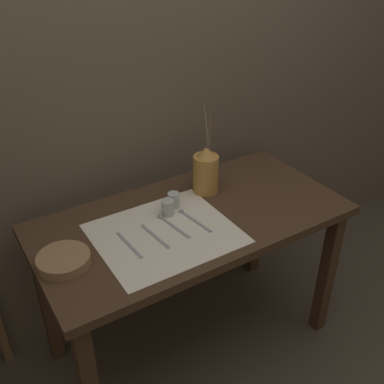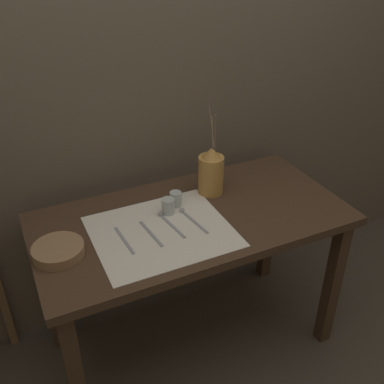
# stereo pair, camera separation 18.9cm
# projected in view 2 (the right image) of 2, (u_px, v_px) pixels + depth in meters

# --- Properties ---
(ground_plane) EXTENTS (12.00, 12.00, 0.00)m
(ground_plane) POSITION_uv_depth(u_px,v_px,m) (192.00, 339.00, 2.36)
(ground_plane) COLOR #473F35
(stone_wall_back) EXTENTS (7.00, 0.06, 2.40)m
(stone_wall_back) POSITION_uv_depth(u_px,v_px,m) (150.00, 92.00, 2.08)
(stone_wall_back) COLOR brown
(stone_wall_back) RESTS_ON ground_plane
(wooden_table) EXTENTS (1.36, 0.68, 0.78)m
(wooden_table) POSITION_uv_depth(u_px,v_px,m) (192.00, 235.00, 2.01)
(wooden_table) COLOR #422D1E
(wooden_table) RESTS_ON ground_plane
(linen_cloth) EXTENTS (0.56, 0.48, 0.00)m
(linen_cloth) POSITION_uv_depth(u_px,v_px,m) (162.00, 231.00, 1.85)
(linen_cloth) COLOR silver
(linen_cloth) RESTS_ON wooden_table
(pitcher_with_flowers) EXTENTS (0.12, 0.12, 0.43)m
(pitcher_with_flowers) POSITION_uv_depth(u_px,v_px,m) (211.00, 172.00, 2.07)
(pitcher_with_flowers) COLOR #B7843D
(pitcher_with_flowers) RESTS_ON wooden_table
(wooden_bowl) EXTENTS (0.20, 0.20, 0.04)m
(wooden_bowl) POSITION_uv_depth(u_px,v_px,m) (58.00, 251.00, 1.71)
(wooden_bowl) COLOR #8E6B47
(wooden_bowl) RESTS_ON wooden_table
(glass_tumbler_near) EXTENTS (0.06, 0.06, 0.07)m
(glass_tumbler_near) POSITION_uv_depth(u_px,v_px,m) (168.00, 206.00, 1.95)
(glass_tumbler_near) COLOR #B7C1BC
(glass_tumbler_near) RESTS_ON wooden_table
(glass_tumbler_far) EXTENTS (0.05, 0.05, 0.07)m
(glass_tumbler_far) POSITION_uv_depth(u_px,v_px,m) (176.00, 199.00, 2.00)
(glass_tumbler_far) COLOR #B7C1BC
(glass_tumbler_far) RESTS_ON wooden_table
(fork_inner) EXTENTS (0.02, 0.20, 0.00)m
(fork_inner) POSITION_uv_depth(u_px,v_px,m) (124.00, 240.00, 1.79)
(fork_inner) COLOR #939399
(fork_inner) RESTS_ON wooden_table
(fork_outer) EXTENTS (0.03, 0.20, 0.00)m
(fork_outer) POSITION_uv_depth(u_px,v_px,m) (151.00, 234.00, 1.83)
(fork_outer) COLOR #939399
(fork_outer) RESTS_ON wooden_table
(spoon_inner) EXTENTS (0.04, 0.21, 0.02)m
(spoon_inner) POSITION_uv_depth(u_px,v_px,m) (165.00, 219.00, 1.92)
(spoon_inner) COLOR #939399
(spoon_inner) RESTS_ON wooden_table
(spoon_outer) EXTENTS (0.05, 0.21, 0.02)m
(spoon_outer) POSITION_uv_depth(u_px,v_px,m) (187.00, 215.00, 1.94)
(spoon_outer) COLOR #939399
(spoon_outer) RESTS_ON wooden_table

